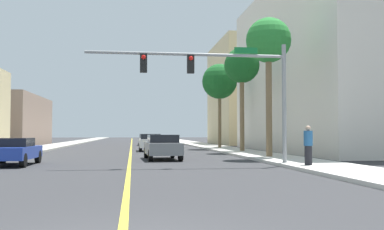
% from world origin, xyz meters
% --- Properties ---
extents(ground, '(192.00, 192.00, 0.00)m').
position_xyz_m(ground, '(0.00, 42.00, 0.00)').
color(ground, '#2D2D30').
extents(sidewalk_left, '(3.24, 168.00, 0.15)m').
position_xyz_m(sidewalk_left, '(-8.40, 42.00, 0.07)').
color(sidewalk_left, '#9E9B93').
rests_on(sidewalk_left, ground).
extents(sidewalk_right, '(3.24, 168.00, 0.15)m').
position_xyz_m(sidewalk_right, '(8.40, 42.00, 0.07)').
color(sidewalk_right, beige).
rests_on(sidewalk_right, ground).
extents(lane_marking_center, '(0.16, 144.00, 0.01)m').
position_xyz_m(lane_marking_center, '(0.00, 42.00, 0.00)').
color(lane_marking_center, yellow).
rests_on(lane_marking_center, ground).
extents(building_right_near, '(15.37, 23.32, 13.83)m').
position_xyz_m(building_right_near, '(18.96, 28.21, 6.91)').
color(building_right_near, silver).
rests_on(building_right_near, ground).
extents(building_right_far, '(16.09, 14.79, 13.57)m').
position_xyz_m(building_right_far, '(19.32, 51.26, 6.78)').
color(building_right_far, beige).
rests_on(building_right_far, ground).
extents(traffic_signal_mast, '(9.26, 0.36, 5.54)m').
position_xyz_m(traffic_signal_mast, '(4.24, 13.68, 4.14)').
color(traffic_signal_mast, gray).
rests_on(traffic_signal_mast, sidewalk_right).
extents(palm_near, '(2.68, 2.68, 8.24)m').
position_xyz_m(palm_near, '(8.13, 18.98, 6.89)').
color(palm_near, brown).
rests_on(palm_near, sidewalk_right).
extents(palm_mid, '(2.72, 2.72, 7.95)m').
position_xyz_m(palm_mid, '(8.47, 26.72, 6.61)').
color(palm_mid, brown).
rests_on(palm_mid, sidewalk_right).
extents(palm_far, '(3.31, 3.31, 7.90)m').
position_xyz_m(palm_far, '(8.27, 34.45, 6.34)').
color(palm_far, brown).
rests_on(palm_far, sidewalk_right).
extents(car_gray, '(2.00, 4.57, 1.43)m').
position_xyz_m(car_gray, '(1.84, 19.12, 0.75)').
color(car_gray, slate).
rests_on(car_gray, ground).
extents(car_white, '(1.86, 3.85, 1.44)m').
position_xyz_m(car_white, '(1.62, 30.76, 0.75)').
color(car_white, white).
rests_on(car_white, ground).
extents(car_silver, '(2.12, 4.54, 1.38)m').
position_xyz_m(car_silver, '(1.89, 48.41, 0.73)').
color(car_silver, '#BCBCC1').
rests_on(car_silver, ground).
extents(car_blue, '(1.96, 4.05, 1.29)m').
position_xyz_m(car_blue, '(-5.47, 15.64, 0.69)').
color(car_blue, '#1E389E').
rests_on(car_blue, ground).
extents(pedestrian, '(0.38, 0.38, 1.70)m').
position_xyz_m(pedestrian, '(7.67, 12.10, 1.00)').
color(pedestrian, black).
rests_on(pedestrian, sidewalk_right).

